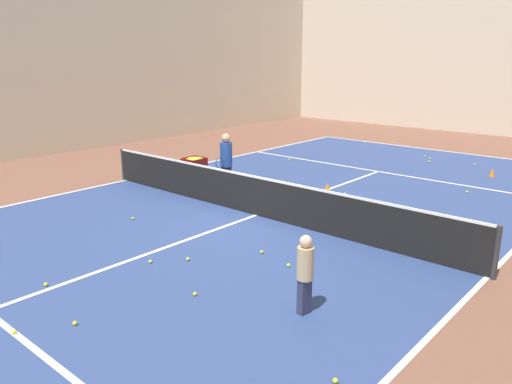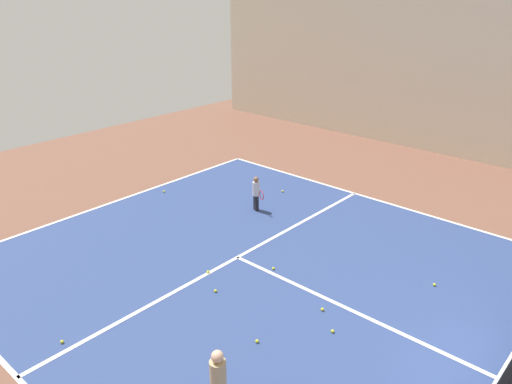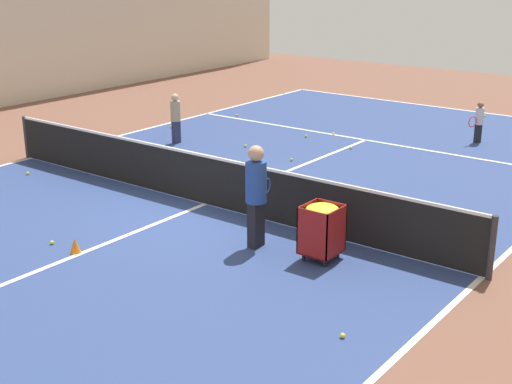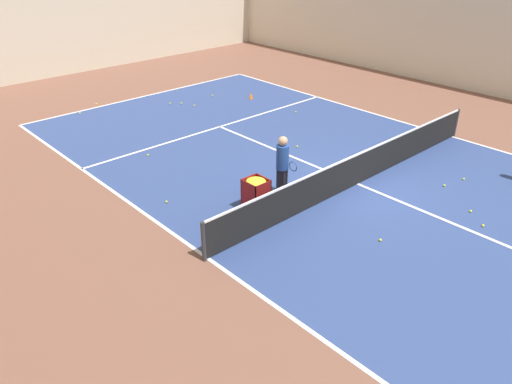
{
  "view_description": "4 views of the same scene",
  "coord_description": "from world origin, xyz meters",
  "views": [
    {
      "loc": [
        7.85,
        -9.05,
        3.9
      ],
      "look_at": [
        0.0,
        0.0,
        0.61
      ],
      "focal_mm": 35.0,
      "sensor_mm": 36.0,
      "label": 1
    },
    {
      "loc": [
        7.85,
        1.14,
        6.34
      ],
      "look_at": [
        -2.45,
        -8.04,
        0.59
      ],
      "focal_mm": 35.0,
      "sensor_mm": 36.0,
      "label": 2
    },
    {
      "loc": [
        -8.79,
        9.92,
        4.62
      ],
      "look_at": [
        -2.09,
        1.09,
        0.96
      ],
      "focal_mm": 50.0,
      "sensor_mm": 36.0,
      "label": 3
    },
    {
      "loc": [
        -11.08,
        -7.65,
        6.72
      ],
      "look_at": [
        -3.25,
        0.9,
        0.55
      ],
      "focal_mm": 35.0,
      "sensor_mm": 36.0,
      "label": 4
    }
  ],
  "objects": [
    {
      "name": "line_sideline_right",
      "position": [
        5.57,
        0.0,
        0.01
      ],
      "size": [
        0.1,
        23.58,
        0.0
      ],
      "primitive_type": "cube",
      "color": "white",
      "rests_on": "ground"
    },
    {
      "name": "tennis_ball_24",
      "position": [
        -0.15,
        -5.44,
        0.04
      ],
      "size": [
        0.07,
        0.07,
        0.07
      ],
      "primitive_type": "sphere",
      "color": "yellow",
      "rests_on": "ground"
    },
    {
      "name": "tennis_ball_22",
      "position": [
        0.72,
        9.13,
        0.04
      ],
      "size": [
        0.07,
        0.07,
        0.07
      ],
      "primitive_type": "sphere",
      "color": "yellow",
      "rests_on": "ground"
    },
    {
      "name": "tennis_ball_6",
      "position": [
        -2.05,
        -2.25,
        0.04
      ],
      "size": [
        0.07,
        0.07,
        0.07
      ],
      "primitive_type": "sphere",
      "color": "yellow",
      "rests_on": "ground"
    },
    {
      "name": "tennis_ball_2",
      "position": [
        2.19,
        9.75,
        0.04
      ],
      "size": [
        0.07,
        0.07,
        0.07
      ],
      "primitive_type": "sphere",
      "color": "yellow",
      "rests_on": "ground"
    },
    {
      "name": "tennis_ball_18",
      "position": [
        1.44,
        -5.79,
        0.04
      ],
      "size": [
        0.07,
        0.07,
        0.07
      ],
      "primitive_type": "sphere",
      "color": "yellow",
      "rests_on": "ground"
    },
    {
      "name": "tennis_ball_10",
      "position": [
        0.7,
        3.12,
        0.04
      ],
      "size": [
        0.07,
        0.07,
        0.07
      ],
      "primitive_type": "sphere",
      "color": "yellow",
      "rests_on": "ground"
    },
    {
      "name": "training_cone_1",
      "position": [
        3.21,
        8.29,
        0.14
      ],
      "size": [
        0.18,
        0.18,
        0.28
      ],
      "primitive_type": "cone",
      "color": "orange",
      "rests_on": "ground"
    },
    {
      "name": "tennis_ball_5",
      "position": [
        4.46,
        0.88,
        0.04
      ],
      "size": [
        0.07,
        0.07,
        0.07
      ],
      "primitive_type": "sphere",
      "color": "yellow",
      "rests_on": "ground"
    },
    {
      "name": "tennis_ball_14",
      "position": [
        1.0,
        -6.5,
        0.04
      ],
      "size": [
        0.07,
        0.07,
        0.07
      ],
      "primitive_type": "sphere",
      "color": "yellow",
      "rests_on": "ground"
    },
    {
      "name": "tennis_ball_0",
      "position": [
        2.55,
        -1.99,
        0.04
      ],
      "size": [
        0.07,
        0.07,
        0.07
      ],
      "primitive_type": "sphere",
      "color": "yellow",
      "rests_on": "ground"
    },
    {
      "name": "tennis_ball_7",
      "position": [
        2.09,
        -3.97,
        0.04
      ],
      "size": [
        0.07,
        0.07,
        0.07
      ],
      "primitive_type": "sphere",
      "color": "yellow",
      "rests_on": "ground"
    },
    {
      "name": "hall_enclosure_left",
      "position": [
        -11.56,
        0.0,
        3.99
      ],
      "size": [
        0.15,
        35.71,
        7.98
      ],
      "color": "beige",
      "rests_on": "ground"
    },
    {
      "name": "child_midcourt",
      "position": [
        3.81,
        -3.24,
        0.74
      ],
      "size": [
        0.3,
        0.3,
        1.3
      ],
      "rotation": [
        0.0,
        0.0,
        1.41
      ],
      "color": "#2D3351",
      "rests_on": "ground"
    },
    {
      "name": "tennis_ball_21",
      "position": [
        0.49,
        9.75,
        0.04
      ],
      "size": [
        0.07,
        0.07,
        0.07
      ],
      "primitive_type": "sphere",
      "color": "yellow",
      "rests_on": "ground"
    },
    {
      "name": "tennis_ball_8",
      "position": [
        -2.22,
        12.13,
        0.04
      ],
      "size": [
        0.07,
        0.07,
        0.07
      ],
      "primitive_type": "sphere",
      "color": "yellow",
      "rests_on": "ground"
    },
    {
      "name": "tennis_ball_15",
      "position": [
        0.88,
        -3.06,
        0.04
      ],
      "size": [
        0.07,
        0.07,
        0.07
      ],
      "primitive_type": "sphere",
      "color": "yellow",
      "rests_on": "ground"
    },
    {
      "name": "court_playing_area",
      "position": [
        0.0,
        0.0,
        0.0
      ],
      "size": [
        11.14,
        23.58,
        0.0
      ],
      "color": "navy",
      "rests_on": "ground"
    },
    {
      "name": "line_centre_service",
      "position": [
        0.0,
        0.0,
        0.01
      ],
      "size": [
        0.1,
        12.97,
        0.0
      ],
      "primitive_type": "cube",
      "color": "white",
      "rests_on": "ground"
    },
    {
      "name": "training_cone_0",
      "position": [
        0.1,
        3.11,
        0.13
      ],
      "size": [
        0.19,
        0.19,
        0.25
      ],
      "primitive_type": "cone",
      "color": "orange",
      "rests_on": "ground"
    },
    {
      "name": "ground_plane",
      "position": [
        0.0,
        0.0,
        0.0
      ],
      "size": [
        39.41,
        39.41,
        0.0
      ],
      "primitive_type": "plane",
      "color": "brown"
    },
    {
      "name": "line_sideline_left",
      "position": [
        -5.57,
        0.0,
        0.01
      ],
      "size": [
        0.1,
        23.58,
        0.0
      ],
      "primitive_type": "cube",
      "color": "white",
      "rests_on": "ground"
    },
    {
      "name": "tennis_net",
      "position": [
        0.0,
        0.0,
        0.53
      ],
      "size": [
        11.44,
        0.1,
        1.02
      ],
      "color": "#2D2D33",
      "rests_on": "ground"
    },
    {
      "name": "line_service_far",
      "position": [
        0.0,
        6.49,
        0.01
      ],
      "size": [
        11.14,
        0.1,
        0.0
      ],
      "primitive_type": "cube",
      "color": "white",
      "rests_on": "ground"
    },
    {
      "name": "tennis_ball_20",
      "position": [
        1.74,
        -1.82,
        0.04
      ],
      "size": [
        0.07,
        0.07,
        0.07
      ],
      "primitive_type": "sphere",
      "color": "yellow",
      "rests_on": "ground"
    },
    {
      "name": "tennis_ball_3",
      "position": [
        0.15,
        10.06,
        0.04
      ],
      "size": [
        0.07,
        0.07,
        0.07
      ],
      "primitive_type": "sphere",
      "color": "yellow",
      "rests_on": "ground"
    },
    {
      "name": "hall_enclosure_far",
      "position": [
        0.0,
        17.78,
        3.99
      ],
      "size": [
        22.96,
        0.15,
        7.98
      ],
      "color": "beige",
      "rests_on": "ground"
    },
    {
      "name": "tennis_ball_12",
      "position": [
        -3.49,
        5.95,
        0.04
      ],
      "size": [
        0.07,
        0.07,
        0.07
      ],
      "primitive_type": "sphere",
      "color": "yellow",
      "rests_on": "ground"
    },
    {
      "name": "tennis_ball_13",
      "position": [
        0.42,
        -3.62,
        0.04
      ],
      "size": [
        0.07,
        0.07,
        0.07
      ],
      "primitive_type": "sphere",
      "color": "yellow",
      "rests_on": "ground"
    },
    {
      "name": "coach_at_net",
      "position": [
        -2.09,
        1.08,
        1.0
      ],
      "size": [
        0.36,
        0.67,
        1.75
      ],
      "rotation": [
        0.0,
        0.0,
        -1.55
      ],
      "color": "black",
      "rests_on": "ground"
    },
    {
      "name": "tennis_ball_16",
      "position": [
        -4.81,
        2.85,
        0.04
      ],
      "size": [
        0.07,
        0.07,
        0.07
      ],
      "primitive_type": "sphere",
      "color": "yellow",
      "rests_on": "ground"
    },
    {
      "name": "tennis_ball_9",
      "position": [
        5.11,
        -4.4,
        0.04
      ],
      "size": [
        0.07,
        0.07,
        0.07
      ],
      "primitive_type": "sphere",
      "color": "yellow",
      "rests_on": "ground"
    },
    {
      "name": "ball_cart",
      "position": [
        -3.25,
        0.9,
        0.66
      ],
      "size": [
        0.56,
        0.59,
        0.93
      ],
      "color": "maroon",
      "rests_on": "ground"
    },
    {
      "name": "line_baseline_far",
      "position": [
        0.0,
        11.79,
        0.01
      ],
      "size": [
        11.14,
        0.1,
        0.0
      ],
      "primitive_type": "cube",
      "color": "white",
      "rests_on": "ground"
    },
    {
      "name": "tennis_ball_17",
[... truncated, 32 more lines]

